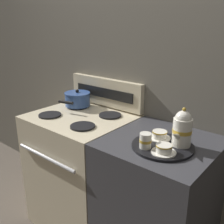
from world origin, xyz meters
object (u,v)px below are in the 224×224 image
at_px(serving_tray, 163,146).
at_px(teapot, 182,129).
at_px(stove, 82,171).
at_px(creamer_jug, 145,141).
at_px(teacup_left, 164,149).
at_px(saucepan, 77,99).
at_px(teacup_right, 159,135).

bearing_deg(serving_tray, teapot, 37.19).
height_order(stove, serving_tray, serving_tray).
xyz_separation_m(stove, creamer_jug, (0.66, -0.15, 0.52)).
bearing_deg(teacup_left, stove, 169.64).
height_order(saucepan, serving_tray, saucepan).
bearing_deg(stove, teapot, -0.45).
height_order(stove, teapot, teapot).
distance_m(serving_tray, teacup_left, 0.09).
height_order(serving_tray, creamer_jug, creamer_jug).
bearing_deg(teapot, teacup_right, 178.34).
xyz_separation_m(teacup_right, creamer_jug, (0.00, -0.15, 0.02)).
distance_m(saucepan, creamer_jug, 0.88).
distance_m(stove, creamer_jug, 0.85).
height_order(teapot, creamer_jug, teapot).
relative_size(serving_tray, creamer_jug, 4.08).
height_order(serving_tray, teacup_left, teacup_left).
bearing_deg(saucepan, creamer_jug, -19.17).
xyz_separation_m(serving_tray, creamer_jug, (-0.06, -0.09, 0.05)).
relative_size(stove, serving_tray, 2.76).
relative_size(saucepan, teapot, 1.32).
bearing_deg(teapot, serving_tray, -142.81).
bearing_deg(serving_tray, saucepan, 167.24).
xyz_separation_m(teapot, creamer_jug, (-0.13, -0.15, -0.06)).
relative_size(stove, creamer_jug, 11.28).
bearing_deg(saucepan, stove, -38.87).
distance_m(saucepan, teapot, 0.98).
height_order(teacup_right, creamer_jug, creamer_jug).
relative_size(stove, teacup_left, 7.25).
bearing_deg(saucepan, teacup_right, -9.54).
xyz_separation_m(saucepan, teapot, (0.96, -0.14, 0.05)).
distance_m(serving_tray, teacup_right, 0.09).
bearing_deg(creamer_jug, saucepan, 160.83).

